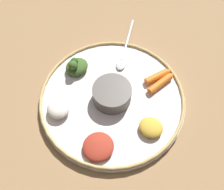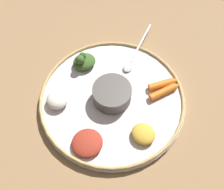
{
  "view_description": "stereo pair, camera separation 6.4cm",
  "coord_description": "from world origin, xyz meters",
  "px_view_note": "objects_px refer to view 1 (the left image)",
  "views": [
    {
      "loc": [
        -0.18,
        -0.27,
        0.59
      ],
      "look_at": [
        0.0,
        0.0,
        0.03
      ],
      "focal_mm": 42.97,
      "sensor_mm": 36.0,
      "label": 1
    },
    {
      "loc": [
        -0.12,
        -0.3,
        0.59
      ],
      "look_at": [
        0.0,
        0.0,
        0.03
      ],
      "focal_mm": 42.97,
      "sensor_mm": 36.0,
      "label": 2
    }
  ],
  "objects_px": {
    "greens_pile": "(76,66)",
    "spoon": "(124,52)",
    "carrot_near_spoon": "(162,82)",
    "carrot_outer": "(159,76)",
    "center_bowl": "(112,93)"
  },
  "relations": [
    {
      "from": "greens_pile",
      "to": "spoon",
      "type": "bearing_deg",
      "value": -9.18
    },
    {
      "from": "spoon",
      "to": "carrot_near_spoon",
      "type": "relative_size",
      "value": 1.66
    },
    {
      "from": "carrot_outer",
      "to": "spoon",
      "type": "bearing_deg",
      "value": 102.2
    },
    {
      "from": "greens_pile",
      "to": "carrot_near_spoon",
      "type": "relative_size",
      "value": 0.73
    },
    {
      "from": "carrot_near_spoon",
      "to": "carrot_outer",
      "type": "height_order",
      "value": "same"
    },
    {
      "from": "center_bowl",
      "to": "carrot_outer",
      "type": "height_order",
      "value": "center_bowl"
    },
    {
      "from": "spoon",
      "to": "greens_pile",
      "type": "xyz_separation_m",
      "value": [
        -0.14,
        0.02,
        0.01
      ]
    },
    {
      "from": "center_bowl",
      "to": "greens_pile",
      "type": "xyz_separation_m",
      "value": [
        -0.03,
        0.12,
        -0.01
      ]
    },
    {
      "from": "spoon",
      "to": "greens_pile",
      "type": "distance_m",
      "value": 0.14
    },
    {
      "from": "greens_pile",
      "to": "carrot_near_spoon",
      "type": "bearing_deg",
      "value": -45.5
    },
    {
      "from": "center_bowl",
      "to": "carrot_outer",
      "type": "relative_size",
      "value": 1.17
    },
    {
      "from": "center_bowl",
      "to": "carrot_outer",
      "type": "bearing_deg",
      "value": -7.02
    },
    {
      "from": "greens_pile",
      "to": "center_bowl",
      "type": "bearing_deg",
      "value": -76.42
    },
    {
      "from": "carrot_near_spoon",
      "to": "greens_pile",
      "type": "bearing_deg",
      "value": 134.5
    },
    {
      "from": "carrot_outer",
      "to": "center_bowl",
      "type": "bearing_deg",
      "value": 172.98
    }
  ]
}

